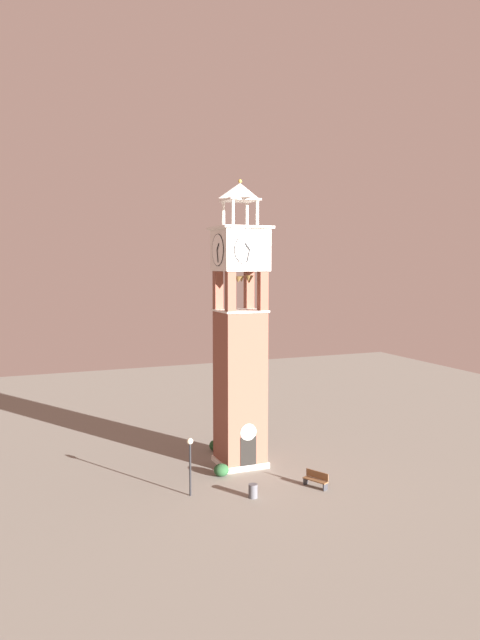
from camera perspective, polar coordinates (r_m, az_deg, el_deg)
name	(u,v)px	position (r m, az deg, el deg)	size (l,w,h in m)	color
ground	(240,464)	(41.53, 0.00, -13.47)	(80.00, 80.00, 0.00)	gray
clock_tower	(240,346)	(39.70, 0.00, -2.49)	(3.40, 3.40, 18.81)	brown
park_bench	(316,479)	(37.66, 7.20, -14.73)	(1.07, 1.64, 0.95)	brown
lamp_post	(190,455)	(35.61, -4.75, -12.64)	(0.36, 0.36, 3.40)	black
trash_bin	(253,491)	(35.87, 1.24, -15.88)	(0.52, 0.52, 0.80)	#4C4C51
shrub_near_entry	(221,470)	(39.20, -1.77, -14.01)	(0.97, 0.97, 0.79)	#234C28
shrub_left_of_tower	(214,446)	(44.20, -2.46, -11.79)	(0.71, 0.71, 0.76)	#234C28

